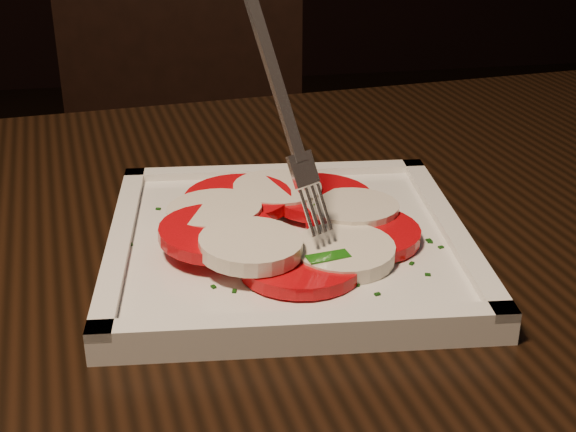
# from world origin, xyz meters

# --- Properties ---
(table) EXTENTS (1.28, 0.93, 0.75)m
(table) POSITION_xyz_m (0.27, -0.21, 0.65)
(table) COLOR black
(table) RESTS_ON ground
(chair) EXTENTS (0.48, 0.48, 0.93)m
(chair) POSITION_xyz_m (0.30, 0.63, 0.53)
(chair) COLOR black
(chair) RESTS_ON ground
(plate) EXTENTS (0.26, 0.26, 0.01)m
(plate) POSITION_xyz_m (0.35, -0.18, 0.76)
(plate) COLOR white
(plate) RESTS_ON table
(caprese_salad) EXTENTS (0.21, 0.18, 0.02)m
(caprese_salad) POSITION_xyz_m (0.35, -0.18, 0.77)
(caprese_salad) COLOR red
(caprese_salad) RESTS_ON plate
(fork) EXTENTS (0.07, 0.08, 0.16)m
(fork) POSITION_xyz_m (0.34, -0.18, 0.86)
(fork) COLOR white
(fork) RESTS_ON caprese_salad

